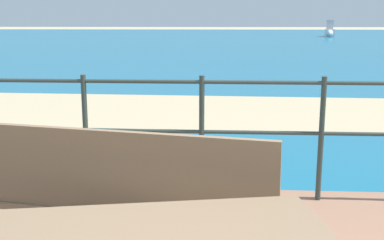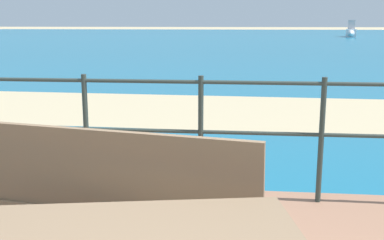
% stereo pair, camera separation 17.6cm
% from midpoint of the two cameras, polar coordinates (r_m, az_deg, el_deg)
% --- Properties ---
extents(sea_water, '(90.00, 90.00, 0.01)m').
position_cam_midpoint_polar(sea_water, '(41.45, 3.33, 9.74)').
color(sea_water, '#196B8E').
rests_on(sea_water, ground).
extents(beach_strip, '(54.07, 4.83, 0.01)m').
position_cam_midpoint_polar(beach_strip, '(8.25, 1.83, 1.18)').
color(beach_strip, tan).
rests_on(beach_strip, ground).
extents(park_bench, '(1.83, 0.75, 0.92)m').
position_cam_midpoint_polar(park_bench, '(2.70, -10.72, -8.50)').
color(park_bench, '#7A6047').
rests_on(park_bench, patio_paving).
extents(railing_fence, '(5.94, 0.04, 1.04)m').
position_cam_midpoint_polar(railing_fence, '(3.91, -0.11, -0.46)').
color(railing_fence, '#2D3833').
rests_on(railing_fence, patio_paving).
extents(boat_near, '(1.73, 4.55, 1.60)m').
position_cam_midpoint_polar(boat_near, '(49.20, 16.18, 10.23)').
color(boat_near, silver).
rests_on(boat_near, sea_water).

